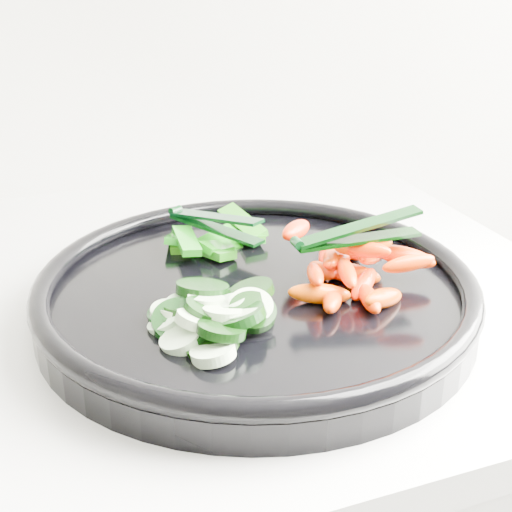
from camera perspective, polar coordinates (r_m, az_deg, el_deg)
name	(u,v)px	position (r m, az deg, el deg)	size (l,w,h in m)	color
veggie_tray	(256,293)	(0.61, 0.00, -2.97)	(0.49, 0.49, 0.04)	black
cucumber_pile	(204,315)	(0.55, -4.22, -4.74)	(0.12, 0.13, 0.04)	black
carrot_pile	(350,266)	(0.61, 7.56, -0.82)	(0.14, 0.14, 0.06)	#FF2B00
pepper_pile	(213,239)	(0.69, -3.47, 1.33)	(0.10, 0.10, 0.03)	#166409
tong_carrot	(355,234)	(0.59, 7.92, 1.78)	(0.11, 0.02, 0.02)	black
tong_pepper	(212,222)	(0.68, -3.50, 2.74)	(0.07, 0.11, 0.02)	black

